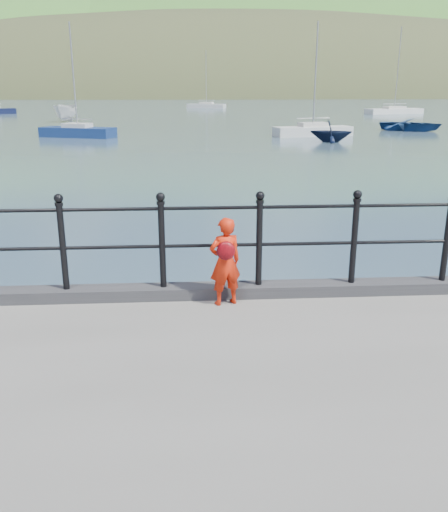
{
  "coord_description": "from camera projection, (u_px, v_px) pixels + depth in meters",
  "views": [
    {
      "loc": [
        -0.26,
        -6.56,
        3.55
      ],
      "look_at": [
        0.16,
        -0.2,
        1.55
      ],
      "focal_mm": 38.0,
      "sensor_mm": 36.0,
      "label": 1
    }
  ],
  "objects": [
    {
      "name": "far_shore",
      "position": [
        273.0,
        147.0,
        244.42
      ],
      "size": [
        830.0,
        200.0,
        156.0
      ],
      "color": "#333A21",
      "rests_on": "ground"
    },
    {
      "name": "sailboat_deep",
      "position": [
        206.0,
        106.0,
        91.51
      ],
      "size": [
        6.69,
        4.0,
        9.46
      ],
      "rotation": [
        0.0,
        0.0,
        -0.35
      ],
      "color": "beige",
      "rests_on": "ground"
    },
    {
      "name": "ground",
      "position": [
        211.0,
        361.0,
        7.33
      ],
      "size": [
        600.0,
        600.0,
        0.0
      ],
      "primitive_type": "plane",
      "color": "#2D4251",
      "rests_on": "ground"
    },
    {
      "name": "launch_white",
      "position": [
        66.0,
        113.0,
        56.32
      ],
      "size": [
        2.22,
        4.84,
        1.81
      ],
      "primitive_type": "imported",
      "rotation": [
        0.0,
        0.0,
        -0.1
      ],
      "color": "white",
      "rests_on": "ground"
    },
    {
      "name": "railing",
      "position": [
        211.0,
        234.0,
        6.64
      ],
      "size": [
        18.11,
        0.11,
        1.2
      ],
      "color": "black",
      "rests_on": "kerb"
    },
    {
      "name": "sailboat_near",
      "position": [
        313.0,
        132.0,
        40.18
      ],
      "size": [
        6.07,
        2.88,
        8.11
      ],
      "rotation": [
        0.0,
        0.0,
        0.22
      ],
      "color": "silver",
      "rests_on": "ground"
    },
    {
      "name": "launch_blue",
      "position": [
        411.0,
        125.0,
        45.0
      ],
      "size": [
        6.08,
        5.73,
        1.02
      ],
      "primitive_type": "imported",
      "rotation": [
        0.0,
        0.0,
        0.96
      ],
      "color": "navy",
      "rests_on": "ground"
    },
    {
      "name": "kerb",
      "position": [
        211.0,
        291.0,
        6.86
      ],
      "size": [
        60.0,
        0.3,
        0.15
      ],
      "primitive_type": "cube",
      "color": "#28282B",
      "rests_on": "quay"
    },
    {
      "name": "sailboat_port",
      "position": [
        78.0,
        132.0,
        39.38
      ],
      "size": [
        5.72,
        3.5,
        7.99
      ],
      "rotation": [
        0.0,
        0.0,
        -0.35
      ],
      "color": "navy",
      "rests_on": "ground"
    },
    {
      "name": "launch_navy",
      "position": [
        331.0,
        131.0,
        35.78
      ],
      "size": [
        3.21,
        2.95,
        1.41
      ],
      "primitive_type": "imported",
      "rotation": [
        0.0,
        0.0,
        1.29
      ],
      "color": "black",
      "rests_on": "ground"
    },
    {
      "name": "sailboat_far",
      "position": [
        394.0,
        111.0,
        72.57
      ],
      "size": [
        8.23,
        4.17,
        11.11
      ],
      "rotation": [
        0.0,
        0.0,
        0.27
      ],
      "color": "silver",
      "rests_on": "ground"
    },
    {
      "name": "child",
      "position": [
        225.0,
        261.0,
        6.49
      ],
      "size": [
        0.46,
        0.37,
        1.09
      ],
      "rotation": [
        0.0,
        0.0,
        3.45
      ],
      "color": "red",
      "rests_on": "quay"
    }
  ]
}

